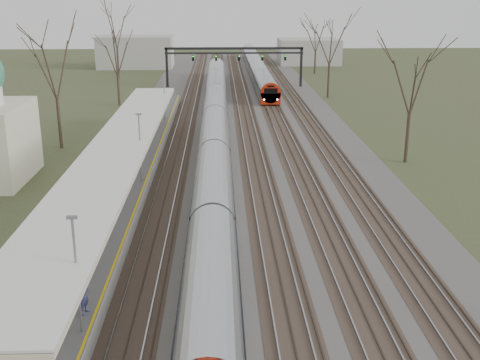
% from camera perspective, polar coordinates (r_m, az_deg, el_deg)
% --- Properties ---
extents(track_bed, '(24.00, 160.00, 0.22)m').
position_cam_1_polar(track_bed, '(64.20, 0.14, 4.77)').
color(track_bed, '#474442').
rests_on(track_bed, ground).
extents(platform, '(3.50, 69.00, 1.00)m').
position_cam_1_polar(platform, '(47.64, -10.35, 0.47)').
color(platform, '#9E9B93').
rests_on(platform, ground).
extents(canopy, '(4.10, 50.00, 3.11)m').
position_cam_1_polar(canopy, '(42.44, -11.44, 3.11)').
color(canopy, slate).
rests_on(canopy, platform).
extents(signal_gantry, '(21.00, 0.59, 6.08)m').
position_cam_1_polar(signal_gantry, '(93.06, -0.53, 11.77)').
color(signal_gantry, black).
rests_on(signal_gantry, ground).
extents(tree_west_far, '(5.50, 5.50, 11.33)m').
position_cam_1_polar(tree_west_far, '(57.89, -17.24, 10.59)').
color(tree_west_far, '#2D231C').
rests_on(tree_west_far, ground).
extents(tree_east_far, '(5.00, 5.00, 10.30)m').
position_cam_1_polar(tree_east_far, '(52.56, 16.03, 9.25)').
color(tree_east_far, '#2D231C').
rests_on(tree_east_far, ground).
extents(train_near, '(2.62, 90.21, 3.05)m').
position_cam_1_polar(train_near, '(62.30, -2.36, 5.69)').
color(train_near, '#9DA0A7').
rests_on(train_near, ground).
extents(train_far, '(2.62, 60.21, 3.05)m').
position_cam_1_polar(train_far, '(106.90, 1.59, 10.66)').
color(train_far, '#9DA0A7').
rests_on(train_far, ground).
extents(passenger, '(0.62, 0.79, 1.92)m').
position_cam_1_polar(passenger, '(26.78, -14.63, -10.39)').
color(passenger, navy).
rests_on(passenger, platform).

